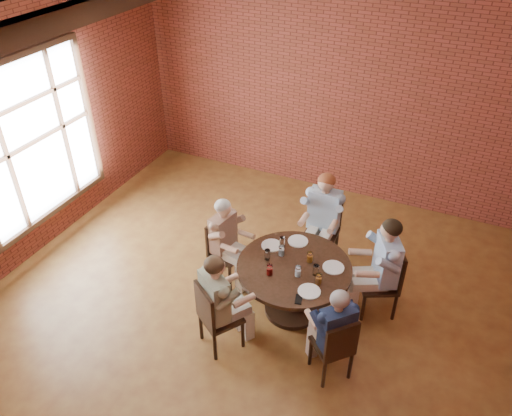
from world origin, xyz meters
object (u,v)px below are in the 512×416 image
at_px(smartphone, 299,299).
at_px(chair_e, 336,347).
at_px(chair_d, 214,315).
at_px(diner_c, 227,242).
at_px(diner_e, 333,333).
at_px(chair_b, 323,225).
at_px(chair_a, 386,278).
at_px(diner_d, 220,302).
at_px(diner_a, 380,267).
at_px(dining_table, 293,280).
at_px(diner_b, 322,219).
at_px(chair_c, 223,248).

bearing_deg(smartphone, chair_e, -38.59).
bearing_deg(chair_d, diner_c, -35.60).
bearing_deg(diner_e, chair_b, -114.95).
height_order(chair_a, smartphone, chair_a).
bearing_deg(chair_a, diner_d, -76.47).
bearing_deg(chair_b, diner_a, -39.14).
distance_m(chair_a, diner_d, 2.10).
xyz_separation_m(chair_a, chair_b, (-1.05, 0.72, -0.00)).
distance_m(chair_a, diner_c, 2.08).
height_order(dining_table, diner_b, diner_b).
distance_m(diner_a, diner_c, 1.99).
relative_size(diner_c, chair_e, 1.43).
relative_size(diner_a, diner_b, 1.00).
xyz_separation_m(diner_c, chair_d, (0.41, -1.10, -0.13)).
relative_size(chair_c, diner_e, 0.73).
bearing_deg(chair_c, chair_b, -35.56).
bearing_deg(diner_b, diner_a, -35.62).
height_order(diner_b, chair_e, diner_b).
bearing_deg(diner_e, diner_c, -73.15).
bearing_deg(diner_d, smartphone, -123.53).
bearing_deg(diner_a, chair_c, -109.43).
distance_m(chair_b, diner_e, 2.07).
xyz_separation_m(diner_b, smartphone, (0.27, -1.64, 0.06)).
bearing_deg(chair_a, chair_e, -38.13).
bearing_deg(diner_b, smartphone, -81.79).
relative_size(chair_a, chair_e, 1.09).
bearing_deg(diner_a, chair_e, -34.71).
distance_m(diner_a, chair_e, 1.25).
distance_m(chair_b, smartphone, 1.77).
relative_size(chair_b, chair_c, 1.07).
relative_size(chair_a, chair_d, 1.03).
bearing_deg(chair_d, diner_a, -104.20).
xyz_separation_m(chair_c, diner_e, (1.82, -0.91, 0.13)).
bearing_deg(chair_a, smartphone, -64.15).
height_order(dining_table, chair_b, chair_b).
xyz_separation_m(chair_a, diner_e, (-0.31, -1.21, 0.10)).
relative_size(chair_d, chair_e, 1.05).
relative_size(dining_table, diner_e, 1.12).
xyz_separation_m(diner_a, diner_c, (-1.97, -0.28, -0.06)).
distance_m(diner_a, smartphone, 1.20).
bearing_deg(diner_b, chair_c, -140.33).
distance_m(dining_table, chair_e, 1.08).
xyz_separation_m(diner_c, chair_e, (1.80, -0.94, -0.15)).
height_order(chair_d, diner_d, diner_d).
height_order(chair_c, chair_e, chair_c).
xyz_separation_m(diner_b, diner_e, (0.74, -1.84, -0.07)).
bearing_deg(diner_e, diner_a, -146.81).
bearing_deg(chair_e, chair_b, -114.12).
height_order(chair_c, diner_c, diner_c).
bearing_deg(diner_e, chair_e, 90.00).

